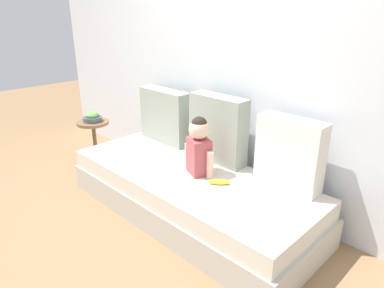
{
  "coord_description": "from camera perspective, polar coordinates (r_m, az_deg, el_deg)",
  "views": [
    {
      "loc": [
        1.78,
        -1.76,
        1.6
      ],
      "look_at": [
        0.03,
        0.0,
        0.63
      ],
      "focal_mm": 32.56,
      "sensor_mm": 36.0,
      "label": 1
    }
  ],
  "objects": [
    {
      "name": "ground_plane",
      "position": [
        2.97,
        -0.42,
        -11.21
      ],
      "size": [
        12.0,
        12.0,
        0.0
      ],
      "primitive_type": "plane",
      "color": "#93704C"
    },
    {
      "name": "back_wall",
      "position": [
        2.97,
        7.47,
        11.59
      ],
      "size": [
        5.36,
        0.1,
        2.21
      ],
      "primitive_type": "cube",
      "color": "silver",
      "rests_on": "ground"
    },
    {
      "name": "couch",
      "position": [
        2.87,
        -0.43,
        -8.08
      ],
      "size": [
        2.16,
        0.87,
        0.38
      ],
      "color": "beige",
      "rests_on": "ground"
    },
    {
      "name": "throw_pillow_left",
      "position": [
        3.36,
        -4.44,
        4.6
      ],
      "size": [
        0.56,
        0.16,
        0.51
      ],
      "primitive_type": "cube",
      "color": "#99A393",
      "rests_on": "couch"
    },
    {
      "name": "throw_pillow_center",
      "position": [
        2.9,
        4.26,
        2.44
      ],
      "size": [
        0.52,
        0.16,
        0.56
      ],
      "primitive_type": "cube",
      "color": "#99A393",
      "rests_on": "couch"
    },
    {
      "name": "throw_pillow_right",
      "position": [
        2.56,
        15.68,
        -1.56
      ],
      "size": [
        0.48,
        0.16,
        0.52
      ],
      "primitive_type": "cube",
      "color": "silver",
      "rests_on": "couch"
    },
    {
      "name": "toddler",
      "position": [
        2.68,
        1.15,
        -0.24
      ],
      "size": [
        0.29,
        0.21,
        0.47
      ],
      "color": "#B24C51",
      "rests_on": "couch"
    },
    {
      "name": "banana",
      "position": [
        2.6,
        4.5,
        -6.22
      ],
      "size": [
        0.16,
        0.14,
        0.04
      ],
      "primitive_type": "ellipsoid",
      "rotation": [
        0.0,
        0.0,
        0.72
      ],
      "color": "yellow",
      "rests_on": "couch"
    },
    {
      "name": "side_table",
      "position": [
        3.83,
        -15.78,
        1.9
      ],
      "size": [
        0.33,
        0.33,
        0.49
      ],
      "color": "brown",
      "rests_on": "ground"
    },
    {
      "name": "fruit_bowl",
      "position": [
        3.79,
        -16.02,
        4.2
      ],
      "size": [
        0.19,
        0.19,
        0.1
      ],
      "color": "#4C5666",
      "rests_on": "side_table"
    }
  ]
}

